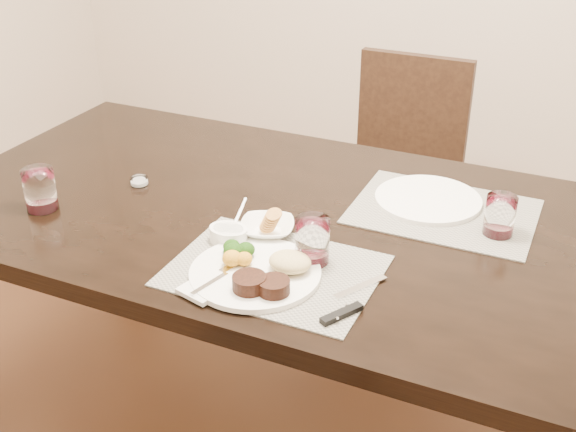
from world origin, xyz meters
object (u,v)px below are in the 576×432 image
at_px(dinner_plate, 260,271).
at_px(wine_glass_near, 312,243).
at_px(cracker_bowl, 267,228).
at_px(far_plate, 428,199).
at_px(chair_far, 401,166).
at_px(steak_knife, 346,307).

distance_m(dinner_plate, wine_glass_near, 0.14).
relative_size(cracker_bowl, far_plate, 0.60).
xyz_separation_m(chair_far, wine_glass_near, (0.11, -1.13, 0.30)).
bearing_deg(chair_far, dinner_plate, -88.67).
xyz_separation_m(dinner_plate, steak_knife, (0.21, -0.03, -0.01)).
height_order(steak_knife, far_plate, same).
distance_m(chair_far, cracker_bowl, 1.10).
bearing_deg(wine_glass_near, chair_far, 95.32).
height_order(chair_far, cracker_bowl, chair_far).
bearing_deg(far_plate, dinner_plate, -115.26).
relative_size(chair_far, steak_knife, 3.94).
xyz_separation_m(cracker_bowl, wine_glass_near, (0.15, -0.07, 0.03)).
bearing_deg(far_plate, chair_far, 110.29).
height_order(cracker_bowl, far_plate, cracker_bowl).
bearing_deg(far_plate, steak_knife, -92.96).
bearing_deg(cracker_bowl, dinner_plate, -68.83).
xyz_separation_m(dinner_plate, wine_glass_near, (0.08, 0.11, 0.03)).
bearing_deg(steak_knife, chair_far, 130.80).
distance_m(chair_far, far_plate, 0.82).
height_order(steak_knife, wine_glass_near, wine_glass_near).
height_order(dinner_plate, cracker_bowl, cracker_bowl).
height_order(dinner_plate, wine_glass_near, wine_glass_near).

